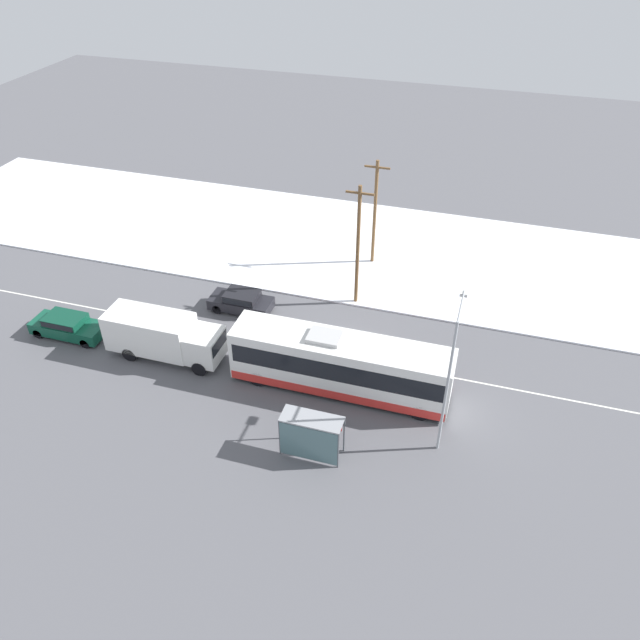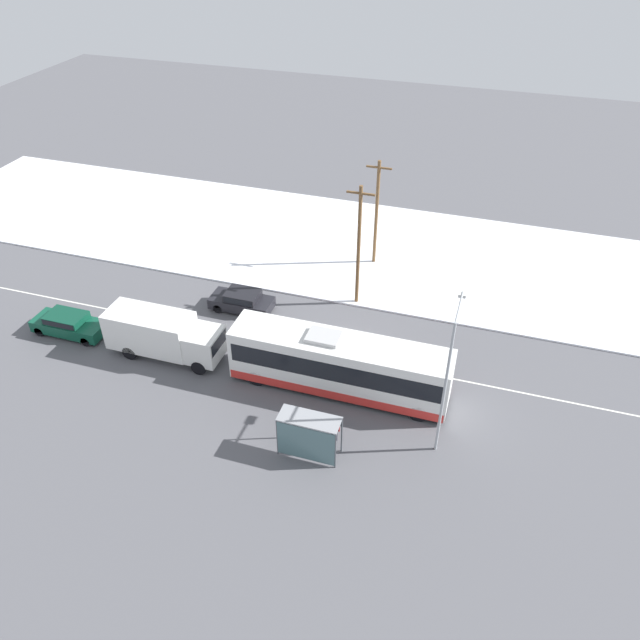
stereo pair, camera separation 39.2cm
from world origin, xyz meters
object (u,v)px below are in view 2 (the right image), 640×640
object	(u,v)px
box_truck	(162,334)
pedestrian_at_stop	(334,426)
city_bus	(339,364)
utility_pole_snowlot	(377,212)
utility_pole_roadside	(359,245)
parked_car_near_truck	(69,323)
sedan_car	(242,300)
streetlamp	(449,366)
bus_shelter	(308,433)

from	to	relation	value
box_truck	pedestrian_at_stop	world-z (taller)	box_truck
city_bus	utility_pole_snowlot	world-z (taller)	utility_pole_snowlot
box_truck	utility_pole_snowlot	distance (m)	17.48
box_truck	utility_pole_roadside	xyz separation A→B (m)	(9.63, 8.92, 2.89)
city_bus	box_truck	size ratio (longest dim) A/B	1.74
box_truck	parked_car_near_truck	xyz separation A→B (m)	(-6.81, 0.03, -0.78)
sedan_car	streetlamp	xyz separation A→B (m)	(14.33, -7.80, 4.30)
parked_car_near_truck	utility_pole_snowlot	bearing A→B (deg)	41.47
box_truck	bus_shelter	distance (m)	12.00
pedestrian_at_stop	utility_pole_roadside	size ratio (longest dim) A/B	0.19
sedan_car	pedestrian_at_stop	size ratio (longest dim) A/B	2.58
streetlamp	city_bus	bearing A→B (deg)	158.88
parked_car_near_truck	pedestrian_at_stop	size ratio (longest dim) A/B	2.91
box_truck	utility_pole_roadside	size ratio (longest dim) A/B	0.83
parked_car_near_truck	utility_pole_snowlot	distance (m)	22.02
sedan_car	bus_shelter	distance (m)	13.67
sedan_car	pedestrian_at_stop	world-z (taller)	pedestrian_at_stop
parked_car_near_truck	bus_shelter	bearing A→B (deg)	-16.13
parked_car_near_truck	bus_shelter	xyz separation A→B (m)	(17.67, -5.11, 0.89)
city_bus	streetlamp	distance (m)	7.25
city_bus	parked_car_near_truck	size ratio (longest dim) A/B	2.62
box_truck	parked_car_near_truck	world-z (taller)	box_truck
city_bus	utility_pole_snowlot	size ratio (longest dim) A/B	1.54
streetlamp	bus_shelter	bearing A→B (deg)	-153.32
pedestrian_at_stop	streetlamp	distance (m)	6.73
parked_car_near_truck	utility_pole_roadside	bearing A→B (deg)	28.41
utility_pole_roadside	utility_pole_snowlot	size ratio (longest dim) A/B	1.07
parked_car_near_truck	utility_pole_roadside	distance (m)	19.05
pedestrian_at_stop	utility_pole_roadside	bearing A→B (deg)	99.82
pedestrian_at_stop	utility_pole_snowlot	bearing A→B (deg)	97.29
city_bus	utility_pole_snowlot	xyz separation A→B (m)	(-1.42, 14.16, 2.44)
parked_car_near_truck	streetlamp	bearing A→B (deg)	-4.99
bus_shelter	box_truck	bearing A→B (deg)	154.94
pedestrian_at_stop	utility_pole_snowlot	size ratio (longest dim) A/B	0.20
utility_pole_roadside	streetlamp	bearing A→B (deg)	-56.41
sedan_car	utility_pole_snowlot	distance (m)	11.60
box_truck	bus_shelter	bearing A→B (deg)	-25.06
box_truck	utility_pole_roadside	bearing A→B (deg)	42.81
parked_car_near_truck	pedestrian_at_stop	bearing A→B (deg)	-11.11
sedan_car	streetlamp	size ratio (longest dim) A/B	0.52
parked_car_near_truck	bus_shelter	distance (m)	18.42
sedan_car	streetlamp	distance (m)	16.87
box_truck	parked_car_near_truck	size ratio (longest dim) A/B	1.51
parked_car_near_truck	utility_pole_snowlot	size ratio (longest dim) A/B	0.59
sedan_car	utility_pole_roadside	xyz separation A→B (m)	(7.05, 3.16, 3.68)
parked_car_near_truck	bus_shelter	size ratio (longest dim) A/B	1.52
sedan_car	pedestrian_at_stop	bearing A→B (deg)	134.49
pedestrian_at_stop	bus_shelter	bearing A→B (deg)	-122.81
city_bus	pedestrian_at_stop	bearing A→B (deg)	-77.11
parked_car_near_truck	utility_pole_roadside	size ratio (longest dim) A/B	0.55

